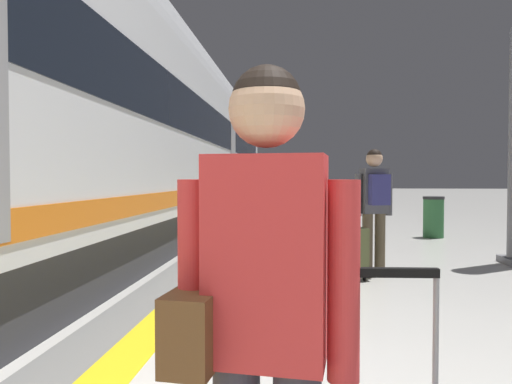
# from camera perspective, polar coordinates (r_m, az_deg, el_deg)

# --- Properties ---
(safety_line_strip) EXTENTS (0.36, 80.00, 0.01)m
(safety_line_strip) POSITION_cam_1_polar(r_m,az_deg,el_deg) (10.26, -1.99, -5.69)
(safety_line_strip) COLOR yellow
(safety_line_strip) RESTS_ON ground
(tactile_edge_band) EXTENTS (0.63, 80.00, 0.01)m
(tactile_edge_band) POSITION_cam_1_polar(r_m,az_deg,el_deg) (10.30, -3.85, -5.66)
(tactile_edge_band) COLOR slate
(tactile_edge_band) RESTS_ON ground
(high_speed_train) EXTENTS (2.94, 32.76, 4.97)m
(high_speed_train) POSITION_cam_1_polar(r_m,az_deg,el_deg) (8.38, -19.02, 9.70)
(high_speed_train) COLOR #38383D
(high_speed_train) RESTS_ON ground
(traveller_foreground) EXTENTS (0.53, 0.28, 1.64)m
(traveller_foreground) POSITION_cam_1_polar(r_m,az_deg,el_deg) (1.37, 0.59, -14.36)
(traveller_foreground) COLOR #383842
(traveller_foreground) RESTS_ON ground
(passenger_near) EXTENTS (0.52, 0.40, 1.71)m
(passenger_near) POSITION_cam_1_polar(r_m,az_deg,el_deg) (6.56, 14.01, -1.05)
(passenger_near) COLOR brown
(passenger_near) RESTS_ON ground
(suitcase_near) EXTENTS (0.42, 0.32, 0.68)m
(suitcase_near) POSITION_cam_1_polar(r_m,az_deg,el_deg) (6.30, 11.41, -7.08)
(suitcase_near) COLOR #596038
(suitcase_near) RESTS_ON ground
(waste_bin) EXTENTS (0.46, 0.46, 0.91)m
(waste_bin) POSITION_cam_1_polar(r_m,az_deg,el_deg) (11.27, 20.47, -2.81)
(waste_bin) COLOR #2D6638
(waste_bin) RESTS_ON ground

